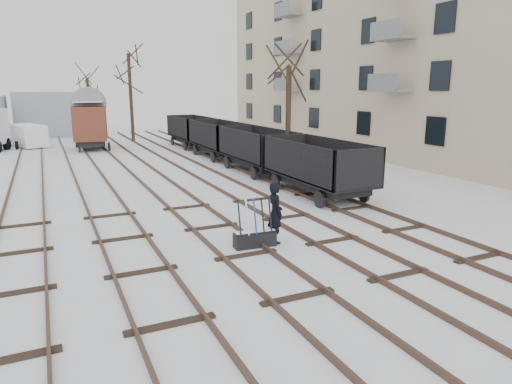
% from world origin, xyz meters
% --- Properties ---
extents(ground, '(120.00, 120.00, 0.00)m').
position_xyz_m(ground, '(0.00, 0.00, 0.00)').
color(ground, white).
rests_on(ground, ground).
extents(tracks, '(13.90, 52.00, 0.16)m').
position_xyz_m(tracks, '(-0.00, 13.67, 0.07)').
color(tracks, black).
rests_on(tracks, ground).
extents(apartment_block, '(10.12, 45.00, 16.10)m').
position_xyz_m(apartment_block, '(19.95, 14.00, 8.05)').
color(apartment_block, '#C4B897').
rests_on(apartment_block, ground).
extents(shed_right, '(7.00, 6.00, 4.50)m').
position_xyz_m(shed_right, '(-4.00, 40.00, 2.25)').
color(shed_right, '#95A0A8').
rests_on(shed_right, ground).
extents(ground_frame, '(1.32, 0.50, 1.49)m').
position_xyz_m(ground_frame, '(0.57, 0.62, 0.28)').
color(ground_frame, black).
rests_on(ground_frame, ground).
extents(worker, '(0.51, 0.73, 1.92)m').
position_xyz_m(worker, '(1.32, 0.72, 0.96)').
color(worker, black).
rests_on(worker, ground).
extents(freight_wagon_a, '(2.43, 6.06, 2.48)m').
position_xyz_m(freight_wagon_a, '(6.00, 5.66, 0.95)').
color(freight_wagon_a, black).
rests_on(freight_wagon_a, ground).
extents(freight_wagon_b, '(2.43, 6.06, 2.48)m').
position_xyz_m(freight_wagon_b, '(6.00, 12.06, 0.95)').
color(freight_wagon_b, black).
rests_on(freight_wagon_b, ground).
extents(freight_wagon_c, '(2.43, 6.06, 2.48)m').
position_xyz_m(freight_wagon_c, '(6.00, 18.46, 0.95)').
color(freight_wagon_c, black).
rests_on(freight_wagon_c, ground).
extents(freight_wagon_d, '(2.43, 6.06, 2.48)m').
position_xyz_m(freight_wagon_d, '(6.00, 24.86, 0.95)').
color(freight_wagon_d, black).
rests_on(freight_wagon_d, ground).
extents(box_van_wagon, '(3.25, 5.23, 3.76)m').
position_xyz_m(box_van_wagon, '(-1.58, 26.83, 2.19)').
color(box_van_wagon, black).
rests_on(box_van_wagon, ground).
extents(panel_van, '(3.03, 4.50, 1.83)m').
position_xyz_m(panel_van, '(-6.18, 30.54, 0.95)').
color(panel_van, white).
rests_on(panel_van, ground).
extents(tree_near, '(0.30, 0.30, 5.90)m').
position_xyz_m(tree_near, '(7.11, 10.46, 2.95)').
color(tree_near, black).
rests_on(tree_near, ground).
extents(tree_far_left, '(0.30, 0.30, 5.85)m').
position_xyz_m(tree_far_left, '(-0.28, 41.33, 2.92)').
color(tree_far_left, black).
rests_on(tree_far_left, ground).
extents(tree_far_right, '(0.30, 0.30, 7.72)m').
position_xyz_m(tree_far_right, '(2.34, 30.80, 3.86)').
color(tree_far_right, black).
rests_on(tree_far_right, ground).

